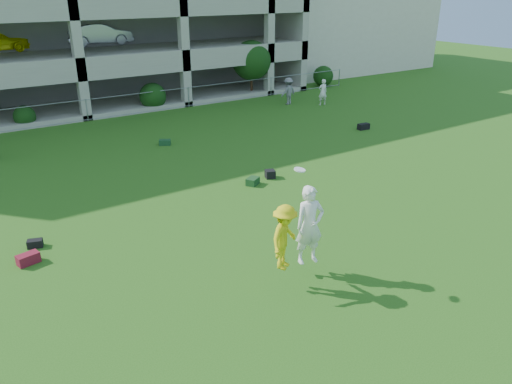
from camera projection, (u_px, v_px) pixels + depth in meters
ground at (321, 285)px, 12.13m from camera, size 100.00×100.00×0.00m
stucco_building at (315, 6)px, 43.49m from camera, size 16.00×14.00×10.00m
bystander_e at (323, 92)px, 30.02m from camera, size 0.62×0.46×1.54m
bystander_f at (288, 91)px, 30.15m from camera, size 1.10×0.72×1.60m
bag_red_a at (28, 259)px, 13.03m from camera, size 0.60×0.41×0.28m
bag_black_b at (35, 243)px, 13.86m from camera, size 0.46×0.37×0.22m
bag_green_c at (253, 181)px, 18.19m from camera, size 0.61×0.56×0.26m
crate_d at (270, 174)px, 18.82m from camera, size 0.44×0.44×0.30m
bag_black_e at (363, 127)px, 25.11m from camera, size 0.62×0.35×0.30m
bag_green_g at (165, 142)px, 22.69m from camera, size 0.58×0.51×0.25m
frisbee_contest at (295, 232)px, 11.81m from camera, size 1.89×1.04×2.57m
fence at (87, 110)px, 26.47m from camera, size 36.06×0.06×1.20m
shrub_row at (161, 82)px, 29.02m from camera, size 34.38×2.52×3.50m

